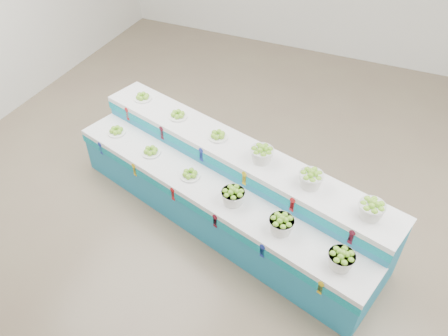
{
  "coord_description": "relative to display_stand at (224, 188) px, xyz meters",
  "views": [
    {
      "loc": [
        1.24,
        -4.13,
        4.6
      ],
      "look_at": [
        -0.43,
        -0.3,
        0.87
      ],
      "focal_mm": 35.45,
      "sensor_mm": 36.0,
      "label": 1
    }
  ],
  "objects": [
    {
      "name": "basket_upper_left",
      "position": [
        0.44,
        0.16,
        0.62
      ],
      "size": [
        0.36,
        0.36,
        0.22
      ],
      "primitive_type": null,
      "rotation": [
        0.0,
        0.0,
        -0.28
      ],
      "color": "silver",
      "rests_on": "display_stand"
    },
    {
      "name": "plate_upper_right",
      "position": [
        -0.25,
        0.36,
        0.56
      ],
      "size": [
        0.32,
        0.32,
        0.1
      ],
      "primitive_type": "cylinder",
      "rotation": [
        0.0,
        0.0,
        -0.28
      ],
      "color": "white",
      "rests_on": "display_stand"
    },
    {
      "name": "plate_upper_left",
      "position": [
        -1.64,
        0.76,
        0.56
      ],
      "size": [
        0.32,
        0.32,
        0.1
      ],
      "primitive_type": "cylinder",
      "rotation": [
        0.0,
        0.0,
        -0.28
      ],
      "color": "white",
      "rests_on": "display_stand"
    },
    {
      "name": "basket_lower_left",
      "position": [
        0.28,
        -0.37,
        0.32
      ],
      "size": [
        0.36,
        0.36,
        0.22
      ],
      "primitive_type": null,
      "rotation": [
        0.0,
        0.0,
        -0.28
      ],
      "color": "silver",
      "rests_on": "display_stand"
    },
    {
      "name": "basket_lower_mid",
      "position": [
        0.95,
        -0.56,
        0.32
      ],
      "size": [
        0.36,
        0.36,
        0.22
      ],
      "primitive_type": null,
      "rotation": [
        0.0,
        0.0,
        -0.28
      ],
      "color": "silver",
      "rests_on": "display_stand"
    },
    {
      "name": "plate_lower_right",
      "position": [
        -0.4,
        -0.17,
        0.26
      ],
      "size": [
        0.32,
        0.32,
        0.1
      ],
      "primitive_type": "cylinder",
      "rotation": [
        0.0,
        0.0,
        -0.28
      ],
      "color": "white",
      "rests_on": "display_stand"
    },
    {
      "name": "basket_upper_mid",
      "position": [
        1.1,
        -0.03,
        0.62
      ],
      "size": [
        0.36,
        0.36,
        0.22
      ],
      "primitive_type": null,
      "rotation": [
        0.0,
        0.0,
        -0.28
      ],
      "color": "silver",
      "rests_on": "display_stand"
    },
    {
      "name": "plate_lower_left",
      "position": [
        -1.79,
        0.23,
        0.26
      ],
      "size": [
        0.32,
        0.32,
        0.1
      ],
      "primitive_type": "cylinder",
      "rotation": [
        0.0,
        0.0,
        -0.28
      ],
      "color": "white",
      "rests_on": "display_stand"
    },
    {
      "name": "basket_upper_right",
      "position": [
        1.83,
        -0.24,
        0.62
      ],
      "size": [
        0.36,
        0.36,
        0.22
      ],
      "primitive_type": null,
      "rotation": [
        0.0,
        0.0,
        -0.28
      ],
      "color": "silver",
      "rests_on": "display_stand"
    },
    {
      "name": "basket_lower_right",
      "position": [
        1.67,
        -0.77,
        0.32
      ],
      "size": [
        0.36,
        0.36,
        0.22
      ],
      "primitive_type": null,
      "rotation": [
        0.0,
        0.0,
        -0.28
      ],
      "color": "silver",
      "rests_on": "display_stand"
    },
    {
      "name": "display_stand",
      "position": [
        0.0,
        0.0,
        0.0
      ],
      "size": [
        4.64,
        2.36,
        1.02
      ],
      "primitive_type": null,
      "rotation": [
        0.0,
        0.0,
        -0.28
      ],
      "color": "teal",
      "rests_on": "ground"
    },
    {
      "name": "plate_lower_mid",
      "position": [
        -1.1,
        0.03,
        0.26
      ],
      "size": [
        0.32,
        0.32,
        0.1
      ],
      "primitive_type": "cylinder",
      "rotation": [
        0.0,
        0.0,
        -0.28
      ],
      "color": "white",
      "rests_on": "display_stand"
    },
    {
      "name": "plate_upper_mid",
      "position": [
        -0.95,
        0.56,
        0.56
      ],
      "size": [
        0.32,
        0.32,
        0.1
      ],
      "primitive_type": "cylinder",
      "rotation": [
        0.0,
        0.0,
        -0.28
      ],
      "color": "white",
      "rests_on": "display_stand"
    },
    {
      "name": "ground",
      "position": [
        0.43,
        0.3,
        -0.51
      ],
      "size": [
        10.0,
        10.0,
        0.0
      ],
      "primitive_type": "plane",
      "color": "#735F4D",
      "rests_on": "ground"
    }
  ]
}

